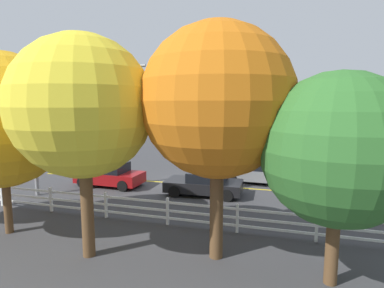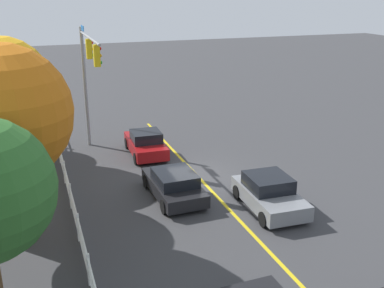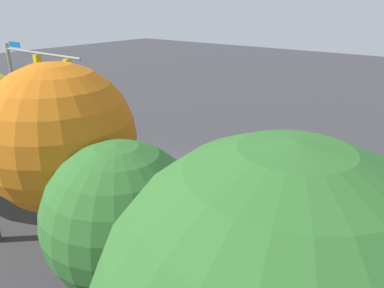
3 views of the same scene
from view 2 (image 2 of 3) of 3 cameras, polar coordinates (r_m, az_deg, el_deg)
name	(u,v)px [view 2 (image 2 of 3)]	position (r m, az deg, el deg)	size (l,w,h in m)	color
ground_plane	(197,176)	(23.47, 0.63, -3.96)	(120.00, 120.00, 0.00)	#38383A
lane_center_stripe	(229,209)	(20.12, 4.64, -8.11)	(28.00, 0.16, 0.01)	gold
signal_assembly	(88,68)	(25.52, -12.78, 9.18)	(6.68, 0.38, 7.16)	gray
car_0	(174,184)	(20.89, -2.26, -5.06)	(4.18, 2.06, 1.31)	black
car_1	(269,194)	(20.13, 9.57, -6.11)	(4.05, 2.16, 1.47)	slate
car_2	(146,144)	(26.27, -5.78, 0.05)	(4.08, 1.99, 1.43)	maroon
white_rail_fence	(74,210)	(19.29, -14.47, -7.97)	(26.10, 0.10, 1.15)	white
tree_4	(2,114)	(16.75, -22.60, 3.45)	(4.79, 4.79, 7.49)	brown
tree_5	(2,87)	(24.87, -22.59, 6.54)	(5.07, 5.07, 6.95)	brown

